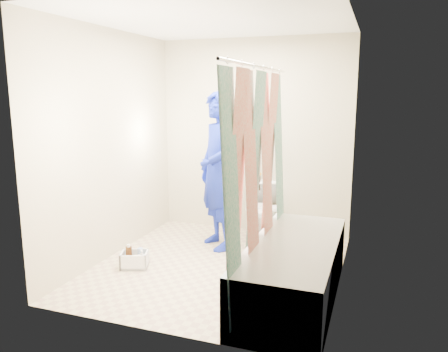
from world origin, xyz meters
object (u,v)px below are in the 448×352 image
(toilet, at_px, (264,210))
(cleaning_caddy, at_px, (135,260))
(plumber, at_px, (218,171))
(bathtub, at_px, (293,269))

(toilet, bearing_deg, cleaning_caddy, -138.10)
(toilet, bearing_deg, plumber, -140.96)
(bathtub, relative_size, plumber, 0.99)
(bathtub, height_order, cleaning_caddy, bathtub)
(bathtub, relative_size, cleaning_caddy, 5.40)
(plumber, relative_size, cleaning_caddy, 5.45)
(plumber, bearing_deg, bathtub, 1.25)
(cleaning_caddy, bearing_deg, toilet, 33.50)
(toilet, xyz_separation_m, plumber, (-0.40, -0.50, 0.55))
(bathtub, xyz_separation_m, cleaning_caddy, (-1.63, 0.14, -0.19))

